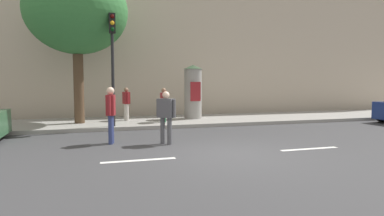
{
  "coord_description": "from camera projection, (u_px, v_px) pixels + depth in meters",
  "views": [
    {
      "loc": [
        -3.32,
        -7.69,
        1.87
      ],
      "look_at": [
        -0.47,
        2.0,
        1.08
      ],
      "focal_mm": 30.18,
      "sensor_mm": 36.0,
      "label": 1
    }
  ],
  "objects": [
    {
      "name": "ground_plane",
      "position": [
        231.0,
        154.0,
        8.43
      ],
      "size": [
        80.0,
        80.0,
        0.0
      ],
      "primitive_type": "plane",
      "color": "#38383A"
    },
    {
      "name": "pedestrian_in_red_top",
      "position": [
        166.0,
        113.0,
        9.76
      ],
      "size": [
        0.54,
        0.54,
        1.61
      ],
      "color": "#4C4C51",
      "rests_on": "ground_plane"
    },
    {
      "name": "traffic_light",
      "position": [
        113.0,
        51.0,
        12.44
      ],
      "size": [
        0.24,
        0.45,
        4.36
      ],
      "color": "black",
      "rests_on": "sidewalk_curb"
    },
    {
      "name": "sidewalk_curb",
      "position": [
        172.0,
        121.0,
        15.12
      ],
      "size": [
        36.0,
        4.0,
        0.15
      ],
      "primitive_type": "cube",
      "color": "gray",
      "rests_on": "ground_plane"
    },
    {
      "name": "street_tree",
      "position": [
        77.0,
        12.0,
        13.39
      ],
      "size": [
        4.19,
        4.19,
        6.48
      ],
      "color": "#4C3826",
      "rests_on": "sidewalk_curb"
    },
    {
      "name": "poster_column",
      "position": [
        193.0,
        91.0,
        15.52
      ],
      "size": [
        0.92,
        0.92,
        2.57
      ],
      "color": "gray",
      "rests_on": "sidewalk_curb"
    },
    {
      "name": "pedestrian_with_backpack",
      "position": [
        126.0,
        101.0,
        14.7
      ],
      "size": [
        0.33,
        0.61,
        1.5
      ],
      "color": "silver",
      "rests_on": "sidewalk_curb"
    },
    {
      "name": "pedestrian_tallest",
      "position": [
        164.0,
        102.0,
        14.04
      ],
      "size": [
        0.26,
        0.67,
        1.49
      ],
      "color": "#1E5938",
      "rests_on": "sidewalk_curb"
    },
    {
      "name": "building_backdrop",
      "position": [
        153.0,
        31.0,
        19.52
      ],
      "size": [
        36.0,
        5.0,
        10.01
      ],
      "primitive_type": "cube",
      "color": "#B7A893",
      "rests_on": "ground_plane"
    },
    {
      "name": "pedestrian_with_bag",
      "position": [
        111.0,
        111.0,
        9.83
      ],
      "size": [
        0.31,
        0.56,
        1.74
      ],
      "color": "navy",
      "rests_on": "ground_plane"
    },
    {
      "name": "lane_markings",
      "position": [
        231.0,
        154.0,
        8.43
      ],
      "size": [
        25.8,
        0.16,
        0.01
      ],
      "color": "silver",
      "rests_on": "ground_plane"
    }
  ]
}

